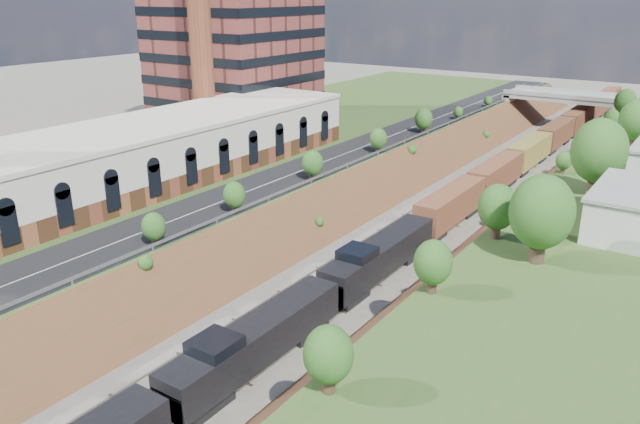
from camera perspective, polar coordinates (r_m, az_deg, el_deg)
platform_left at (r=96.27m, az=-7.26°, el=5.00°), size 44.00×180.00×5.00m
embankment_left at (r=84.62m, az=4.14°, el=1.30°), size 10.00×180.00×10.00m
embankment_right at (r=76.77m, az=18.50°, el=-1.65°), size 10.00×180.00×10.00m
rail_left_track at (r=80.98m, az=9.29°, el=0.30°), size 1.58×180.00×0.18m
rail_right_track at (r=79.11m, az=12.69°, el=-0.40°), size 1.58×180.00×0.18m
road at (r=85.42m, az=1.61°, el=5.05°), size 8.00×180.00×0.10m
guardrail at (r=83.07m, az=3.93°, el=4.95°), size 0.10×171.00×0.70m
commercial_building at (r=76.39m, az=-15.47°, el=5.26°), size 14.30×62.30×7.00m
smokestack at (r=92.38m, az=-11.07°, el=18.33°), size 3.20×3.20×40.00m
overpass at (r=136.65m, az=21.72°, el=9.14°), size 24.50×8.30×7.40m
tree_right_large at (r=53.98m, az=19.61°, el=-0.06°), size 5.25×5.25×7.61m
tree_left_crest at (r=53.99m, az=-18.30°, el=-2.56°), size 2.45×2.45×3.55m
freight_train at (r=95.87m, az=17.13°, el=4.26°), size 2.94×165.98×4.55m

